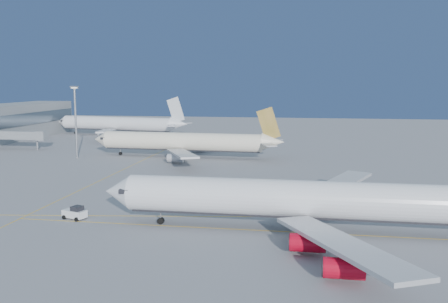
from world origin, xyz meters
TOP-DOWN VIEW (x-y plane):
  - ground at (0.00, 0.00)m, footprint 500.00×500.00m
  - jet_bridge at (-93.11, 72.00)m, footprint 23.60×3.60m
  - taxiway_lines at (-14.71, 6.34)m, footprint 118.86×140.00m
  - airliner_virgin at (12.08, -13.24)m, footprint 71.38×64.32m
  - airliner_etihad at (-27.92, 62.98)m, footprint 64.75×59.80m
  - airliner_third at (-73.70, 122.20)m, footprint 67.57×61.65m
  - pushback_tug at (-30.01, -12.49)m, footprint 4.79×3.71m
  - light_mast at (-62.56, 55.56)m, footprint 2.01×2.01m

SIDE VIEW (x-z plane):
  - ground at x=0.00m, z-range 0.00..0.00m
  - taxiway_lines at x=-14.71m, z-range 0.00..0.02m
  - pushback_tug at x=-30.01m, z-range -0.09..2.34m
  - airliner_etihad at x=-27.92m, z-range -3.31..13.60m
  - jet_bridge at x=-93.11m, z-range 1.72..8.62m
  - airliner_virgin at x=12.08m, z-range -3.50..14.15m
  - airliner_third at x=-73.70m, z-range -3.59..14.58m
  - light_mast at x=-62.56m, z-range 2.10..25.37m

